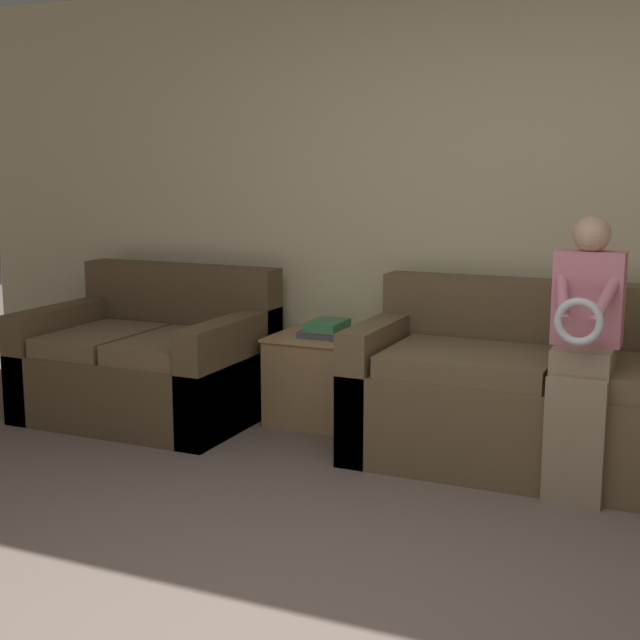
# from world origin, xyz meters

# --- Properties ---
(wall_back) EXTENTS (7.21, 0.06, 2.55)m
(wall_back) POSITION_xyz_m (0.00, 2.73, 1.27)
(wall_back) COLOR beige
(wall_back) RESTS_ON ground_plane
(couch_main) EXTENTS (2.07, 0.89, 0.90)m
(couch_main) POSITION_xyz_m (0.47, 2.22, 0.33)
(couch_main) COLOR brown
(couch_main) RESTS_ON ground_plane
(couch_side) EXTENTS (1.33, 0.98, 0.88)m
(couch_side) POSITION_xyz_m (-1.94, 2.16, 0.31)
(couch_side) COLOR brown
(couch_side) RESTS_ON ground_plane
(child_left_seated) EXTENTS (0.31, 0.38, 1.28)m
(child_left_seated) POSITION_xyz_m (0.60, 1.86, 0.70)
(child_left_seated) COLOR gray
(child_left_seated) RESTS_ON ground_plane
(side_shelf) EXTENTS (0.62, 0.49, 0.52)m
(side_shelf) POSITION_xyz_m (-0.92, 2.44, 0.27)
(side_shelf) COLOR #9E7A51
(side_shelf) RESTS_ON ground_plane
(book_stack) EXTENTS (0.24, 0.27, 0.09)m
(book_stack) POSITION_xyz_m (-0.91, 2.44, 0.56)
(book_stack) COLOR #4C4C56
(book_stack) RESTS_ON side_shelf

